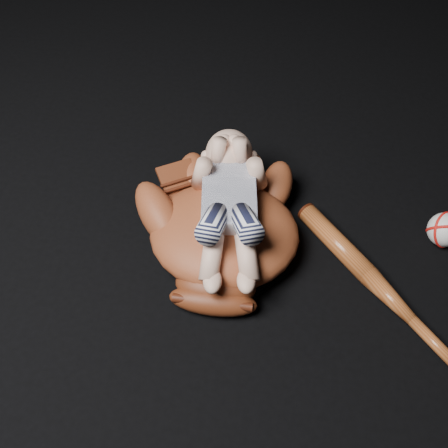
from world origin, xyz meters
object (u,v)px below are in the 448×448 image
object	(u,v)px
baseball_glove	(224,228)
newborn_baby	(229,205)
baseball_bat	(378,285)
baseball	(445,230)

from	to	relation	value
baseball_glove	newborn_baby	bearing A→B (deg)	48.65
baseball_bat	baseball	distance (m)	0.20
newborn_baby	baseball_bat	distance (m)	0.32
baseball	baseball_bat	bearing A→B (deg)	-137.42
baseball_glove	baseball	world-z (taller)	baseball_glove
newborn_baby	baseball	world-z (taller)	newborn_baby
baseball	baseball_glove	bearing A→B (deg)	-173.26
newborn_baby	baseball_glove	bearing A→B (deg)	-139.41
baseball_glove	baseball_bat	distance (m)	0.31
baseball_bat	baseball	bearing A→B (deg)	42.58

